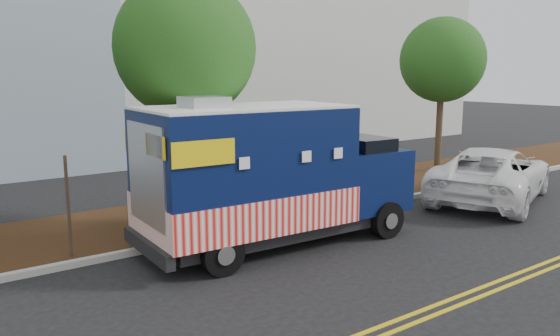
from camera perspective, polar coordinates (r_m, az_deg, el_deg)
ground at (r=12.71m, az=-4.71°, el=-9.10°), size 120.00×120.00×0.00m
curb at (r=13.85m, az=-7.75°, el=-7.21°), size 120.00×0.18×0.15m
mulch_strip at (r=15.66m, az=-11.41°, el=-5.27°), size 120.00×4.00×0.15m
centerline_near at (r=9.48m, az=10.01°, el=-16.16°), size 120.00×0.10×0.01m
centerline_far at (r=9.32m, az=11.15°, el=-16.65°), size 120.00×0.10×0.01m
tree_b at (r=14.55m, az=-9.86°, el=12.22°), size 3.65×3.65×6.59m
tree_d at (r=22.91m, az=16.61°, el=10.73°), size 3.35×3.35×6.28m
sign_post at (r=12.71m, az=-21.23°, el=-4.13°), size 0.06×0.06×2.40m
food_truck at (r=12.97m, az=-1.34°, el=-1.14°), size 6.99×2.87×3.63m
white_car at (r=19.02m, az=21.22°, el=-0.59°), size 6.89×4.96×1.74m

